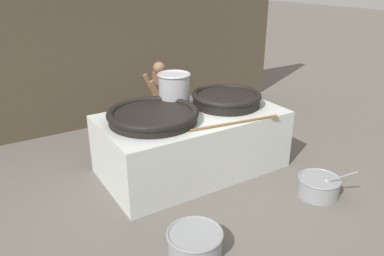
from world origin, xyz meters
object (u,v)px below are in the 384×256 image
(prep_bowl_vegetables, at_px, (319,186))
(prep_bowl_meat, at_px, (195,242))
(cook, at_px, (160,100))
(stock_pot, at_px, (174,89))
(giant_wok_near, at_px, (153,115))
(giant_wok_far, at_px, (226,98))

(prep_bowl_vegetables, distance_m, prep_bowl_meat, 2.32)
(prep_bowl_vegetables, relative_size, prep_bowl_meat, 1.12)
(prep_bowl_meat, bearing_deg, cook, 69.81)
(stock_pot, relative_size, prep_bowl_vegetables, 0.74)
(cook, xyz_separation_m, prep_bowl_vegetables, (1.17, -3.02, -0.73))
(giant_wok_near, relative_size, prep_bowl_vegetables, 1.84)
(giant_wok_near, height_order, stock_pot, stock_pot)
(giant_wok_near, xyz_separation_m, giant_wok_far, (1.45, 0.02, 0.02))
(stock_pot, xyz_separation_m, prep_bowl_meat, (-1.07, -2.38, -1.16))
(giant_wok_far, height_order, prep_bowl_vegetables, giant_wok_far)
(giant_wok_far, relative_size, prep_bowl_meat, 1.74)
(stock_pot, bearing_deg, prep_bowl_vegetables, -61.54)
(giant_wok_near, relative_size, cook, 0.87)
(stock_pot, xyz_separation_m, cook, (0.07, 0.73, -0.43))
(giant_wok_near, bearing_deg, cook, 58.88)
(giant_wok_far, bearing_deg, stock_pot, 148.28)
(prep_bowl_vegetables, bearing_deg, giant_wok_far, 104.35)
(giant_wok_far, height_order, stock_pot, stock_pot)
(giant_wok_near, relative_size, prep_bowl_meat, 2.06)
(giant_wok_near, distance_m, prep_bowl_meat, 2.15)
(giant_wok_far, xyz_separation_m, prep_bowl_vegetables, (0.46, -1.81, -0.99))
(giant_wok_far, xyz_separation_m, prep_bowl_meat, (-1.85, -1.90, -0.99))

